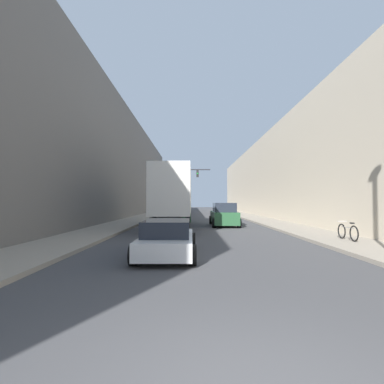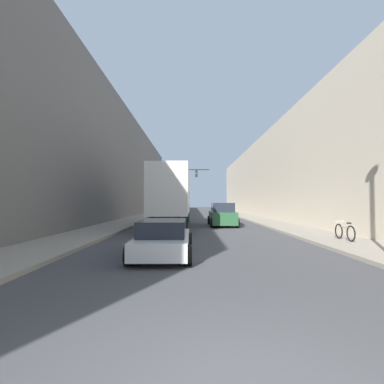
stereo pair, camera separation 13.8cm
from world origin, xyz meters
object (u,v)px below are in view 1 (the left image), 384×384
object	(u,v)px
suv_car	(223,215)
semi_truck	(174,196)
traffic_signal_gantry	(172,181)
sedan_car	(166,238)
parked_bicycle	(346,232)

from	to	relation	value
suv_car	semi_truck	bearing A→B (deg)	-170.41
traffic_signal_gantry	semi_truck	bearing A→B (deg)	-85.90
sedan_car	traffic_signal_gantry	xyz separation A→B (m)	(-1.49, 27.15, 3.89)
semi_truck	parked_bicycle	distance (m)	12.71
semi_truck	parked_bicycle	xyz separation A→B (m)	(8.54, -9.23, -1.86)
traffic_signal_gantry	parked_bicycle	world-z (taller)	traffic_signal_gantry
sedan_car	traffic_signal_gantry	size ratio (longest dim) A/B	0.72
sedan_car	traffic_signal_gantry	world-z (taller)	traffic_signal_gantry
semi_truck	sedan_car	world-z (taller)	semi_truck
semi_truck	traffic_signal_gantry	world-z (taller)	traffic_signal_gantry
semi_truck	sedan_car	bearing A→B (deg)	-88.00
suv_car	parked_bicycle	world-z (taller)	suv_car
sedan_car	traffic_signal_gantry	bearing A→B (deg)	93.15
suv_car	parked_bicycle	xyz separation A→B (m)	(4.69, -9.88, -0.33)
suv_car	traffic_signal_gantry	world-z (taller)	traffic_signal_gantry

